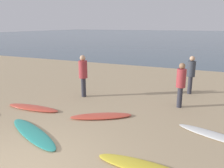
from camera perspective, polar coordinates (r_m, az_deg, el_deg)
The scene contains 10 objects.
ground_plane at distance 13.48m, azimuth 8.58°, elevation 1.74°, with size 120.00×120.00×0.20m, color tan.
ocean_water at distance 65.73m, azimuth 21.19°, elevation 11.31°, with size 140.00×100.00×0.01m, color #475B6B.
surfboard_1 at distance 8.54m, azimuth -19.30°, elevation -5.66°, with size 2.06×0.48×0.09m, color #D84C38.
surfboard_2 at distance 6.69m, azimuth -19.35°, elevation -11.56°, with size 2.47×0.52×0.07m, color teal.
surfboard_3 at distance 7.38m, azimuth -2.75°, elevation -8.06°, with size 1.98×0.53×0.09m, color #D84C38.
surfboard_4 at distance 5.08m, azimuth 7.36°, elevation -19.84°, with size 1.98×0.48×0.07m, color yellow.
surfboard_5 at distance 6.77m, azimuth 25.04°, elevation -11.85°, with size 2.18×0.45×0.07m, color white.
person_0 at distance 10.15m, azimuth 19.30°, elevation 2.93°, with size 0.33×0.33×1.64m.
person_1 at distance 9.25m, azimuth -7.29°, elevation 2.87°, with size 0.35×0.35×1.72m.
person_2 at distance 8.33m, azimuth 16.98°, elevation 0.58°, with size 0.33×0.33×1.62m.
Camera 1 is at (3.39, -2.69, 2.91)m, focal length 36.29 mm.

